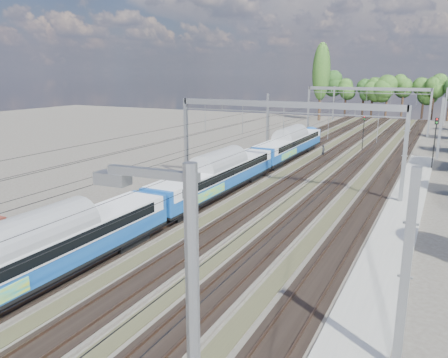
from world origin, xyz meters
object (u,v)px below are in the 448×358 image
at_px(emu_train, 216,171).
at_px(signal_near, 364,129).
at_px(worker, 323,151).
at_px(signal_far, 435,137).

relative_size(emu_train, signal_near, 11.70).
relative_size(emu_train, worker, 36.15).
xyz_separation_m(emu_train, worker, (3.77, 25.25, -1.72)).
bearing_deg(signal_near, worker, -128.27).
bearing_deg(signal_near, signal_far, -51.84).
bearing_deg(worker, signal_far, -79.89).
bearing_deg(emu_train, signal_near, 76.25).
xyz_separation_m(worker, signal_far, (14.16, -2.49, 3.22)).
bearing_deg(worker, signal_near, -10.14).
bearing_deg(signal_near, emu_train, -111.80).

